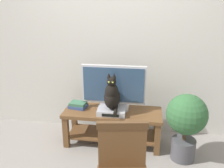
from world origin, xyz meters
The scene contains 8 objects.
ground_plane centered at (0.00, 0.00, 0.00)m, with size 12.00×12.00×0.00m, color gray.
back_wall centered at (0.00, 0.97, 1.40)m, with size 7.00×0.12×2.80m, color beige.
tv_stand centered at (0.07, 0.49, 0.33)m, with size 1.27×0.47×0.47m.
tv centered at (0.07, 0.58, 0.78)m, with size 0.84×0.20×0.59m.
media_box centered at (0.07, 0.43, 0.50)m, with size 0.35×0.29×0.07m.
cat centered at (0.07, 0.42, 0.72)m, with size 0.20×0.36×0.48m.
book_stack centered at (-0.41, 0.53, 0.51)m, with size 0.25×0.22×0.08m.
potted_plant centered at (0.96, 0.27, 0.51)m, with size 0.47×0.47×0.83m.
Camera 1 is at (0.48, -2.35, 1.83)m, focal length 38.88 mm.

